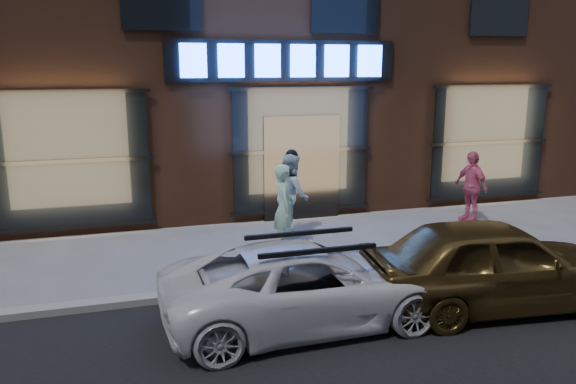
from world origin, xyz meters
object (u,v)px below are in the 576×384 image
object	(u,v)px
man_bowtie	(284,208)
man_cap	(292,194)
gold_sedan	(495,264)
passerby	(471,187)
white_suv	(308,284)

from	to	relation	value
man_bowtie	man_cap	distance (m)	1.01
man_bowtie	gold_sedan	bearing A→B (deg)	-135.84
passerby	man_bowtie	bearing A→B (deg)	-89.57
man_cap	gold_sedan	world-z (taller)	man_cap
white_suv	gold_sedan	distance (m)	2.80
man_bowtie	passerby	size ratio (longest dim) A/B	1.04
white_suv	gold_sedan	bearing A→B (deg)	-97.46
passerby	gold_sedan	bearing A→B (deg)	-38.94
white_suv	man_bowtie	bearing A→B (deg)	-11.60
man_cap	passerby	size ratio (longest dim) A/B	1.07
man_cap	white_suv	world-z (taller)	man_cap
white_suv	gold_sedan	xyz separation A→B (m)	(2.79, -0.30, 0.11)
man_cap	white_suv	distance (m)	4.18
man_cap	gold_sedan	distance (m)	4.71
passerby	gold_sedan	size ratio (longest dim) A/B	0.41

